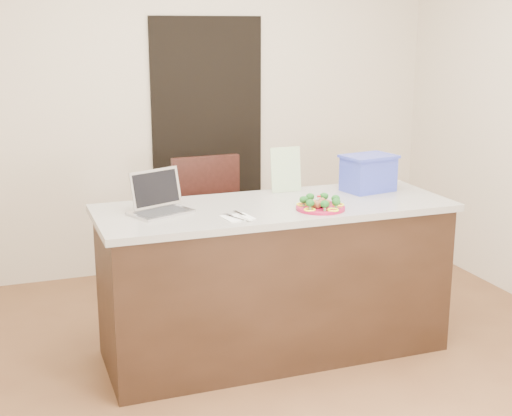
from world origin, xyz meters
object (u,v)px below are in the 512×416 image
object	(u,v)px
yogurt_bottle	(319,202)
chair	(211,227)
laptop	(158,201)
blue_box	(368,173)
island	(275,279)
plate	(320,208)
napkin	(238,218)

from	to	relation	value
yogurt_bottle	chair	size ratio (longest dim) A/B	0.06
laptop	blue_box	xyz separation A→B (m)	(1.34, 0.06, 0.05)
yogurt_bottle	chair	world-z (taller)	chair
blue_box	island	bearing A→B (deg)	-179.85
yogurt_bottle	blue_box	distance (m)	0.54
island	blue_box	xyz separation A→B (m)	(0.68, 0.13, 0.57)
laptop	chair	world-z (taller)	laptop
blue_box	laptop	bearing A→B (deg)	171.49
island	yogurt_bottle	size ratio (longest dim) A/B	31.39
plate	laptop	world-z (taller)	laptop
napkin	chair	xyz separation A→B (m)	(0.13, 0.95, -0.32)
yogurt_bottle	napkin	bearing A→B (deg)	-171.46
island	blue_box	bearing A→B (deg)	11.06
yogurt_bottle	blue_box	xyz separation A→B (m)	(0.46, 0.27, 0.09)
yogurt_bottle	chair	bearing A→B (deg)	113.83
laptop	chair	bearing A→B (deg)	30.57
plate	chair	world-z (taller)	chair
laptop	blue_box	distance (m)	1.35
chair	napkin	bearing A→B (deg)	-99.53
blue_box	napkin	bearing A→B (deg)	-171.48
plate	blue_box	world-z (taller)	blue_box
plate	yogurt_bottle	world-z (taller)	yogurt_bottle
napkin	blue_box	world-z (taller)	blue_box
napkin	laptop	xyz separation A→B (m)	(-0.37, 0.29, 0.06)
napkin	chair	size ratio (longest dim) A/B	0.14
island	napkin	bearing A→B (deg)	-144.71
yogurt_bottle	island	bearing A→B (deg)	147.86
yogurt_bottle	laptop	bearing A→B (deg)	166.56
napkin	laptop	bearing A→B (deg)	141.88
plate	yogurt_bottle	size ratio (longest dim) A/B	4.24
plate	chair	size ratio (longest dim) A/B	0.26
napkin	chair	bearing A→B (deg)	82.26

